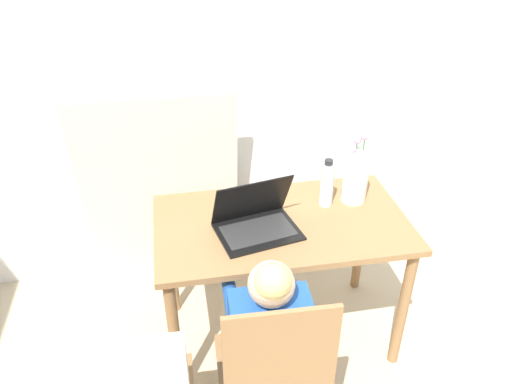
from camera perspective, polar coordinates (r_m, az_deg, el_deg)
The scene contains 8 objects.
wall_back at distance 2.65m, azimuth -1.05°, elevation 14.77°, with size 6.40×0.05×2.50m.
dining_table at distance 2.33m, azimuth 2.88°, elevation -5.35°, with size 1.15×0.65×0.72m.
chair_occupied at distance 1.97m, azimuth 1.97°, elevation -20.43°, with size 0.41×0.41×0.92m.
person_seated at distance 1.96m, azimuth 1.33°, elevation -15.17°, with size 0.31×0.43×0.95m.
laptop at distance 2.19m, azimuth -0.07°, elevation -3.04°, with size 0.39×0.32×0.24m.
flower_vase at distance 2.39m, azimuth 11.33°, elevation 1.94°, with size 0.12×0.12×0.35m.
water_bottle at distance 2.35m, azimuth 8.10°, elevation 0.92°, with size 0.06×0.06×0.24m.
cardboard_panel at distance 2.76m, azimuth -10.80°, elevation -0.26°, with size 0.84×0.18×1.17m.
Camera 1 is at (-0.41, -0.27, 2.03)m, focal length 35.00 mm.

